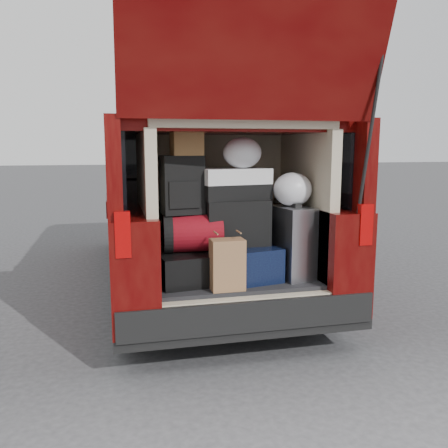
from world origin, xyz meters
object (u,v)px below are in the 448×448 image
Objects in this scene: silver_roller at (292,242)px; backpack at (182,185)px; black_soft_case at (236,222)px; red_duffel at (193,233)px; navy_hardshell at (239,261)px; black_hardshell at (183,266)px; kraft_bag at (227,265)px; twotone_duffel at (234,184)px.

silver_roller is 0.97m from backpack.
black_soft_case is 0.52m from backpack.
silver_roller is 0.79m from red_duffel.
navy_hardshell is 1.37× the size of red_duffel.
silver_roller is at bearing -1.71° from red_duffel.
kraft_bag reaches higher than black_hardshell.
silver_roller reaches higher than navy_hardshell.
red_duffel reaches higher than kraft_bag.
kraft_bag is (0.27, -0.32, 0.07)m from black_hardshell.
silver_roller is 1.28× the size of red_duffel.
black_hardshell is at bearing 179.86° from black_soft_case.
navy_hardshell is 0.45m from silver_roller.
black_soft_case is at bearing -6.69° from black_hardshell.
red_duffel is at bearing -178.83° from twotone_duffel.
navy_hardshell is at bearing 6.32° from red_duffel.
twotone_duffel reaches higher than red_duffel.
black_hardshell is 1.56× the size of kraft_bag.
black_soft_case is at bearing 120.70° from navy_hardshell.
backpack reaches higher than black_hardshell.
black_soft_case is (0.15, 0.32, 0.26)m from kraft_bag.
twotone_duffel reaches higher than kraft_bag.
kraft_bag is 0.40m from red_duffel.
kraft_bag is 0.84× the size of backpack.
twotone_duffel is (0.14, 0.35, 0.55)m from kraft_bag.
navy_hardshell is at bearing 156.16° from silver_roller.
backpack is (-0.44, 0.02, 0.61)m from navy_hardshell.
kraft_bag is at bearing -115.22° from black_soft_case.
black_soft_case is (0.35, 0.03, 0.07)m from red_duffel.
kraft_bag is at bearing -56.88° from backpack.
navy_hardshell is 1.07× the size of silver_roller.
red_duffel is 0.82× the size of twotone_duffel.
backpack is at bearing 179.34° from black_soft_case.
twotone_duffel is (-0.01, 0.03, 0.30)m from black_soft_case.
kraft_bag is 0.44m from black_soft_case.
twotone_duffel is (0.41, 0.03, -0.00)m from backpack.
black_soft_case is at bearing 9.55° from red_duffel.
black_soft_case is (-0.02, 0.02, 0.31)m from navy_hardshell.
red_duffel is 0.37m from backpack.
navy_hardshell is at bearing -9.64° from backpack.
black_soft_case is (-0.43, 0.11, 0.16)m from silver_roller.
navy_hardshell is at bearing -9.22° from black_hardshell.
silver_roller is at bearing -14.63° from backpack.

